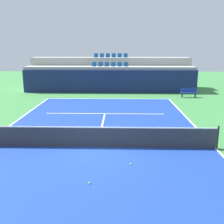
{
  "coord_description": "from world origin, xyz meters",
  "views": [
    {
      "loc": [
        1.02,
        -11.66,
        4.52
      ],
      "look_at": [
        0.63,
        2.0,
        1.2
      ],
      "focal_mm": 42.84,
      "sensor_mm": 36.0,
      "label": 1
    }
  ],
  "objects_px": {
    "player_bench": "(189,92)",
    "tennis_ball_2": "(90,183)",
    "tennis_ball_1": "(131,164)",
    "tennis_net": "(97,137)"
  },
  "relations": [
    {
      "from": "player_bench",
      "to": "tennis_ball_2",
      "type": "height_order",
      "value": "player_bench"
    },
    {
      "from": "tennis_ball_1",
      "to": "player_bench",
      "type": "bearing_deg",
      "value": 68.17
    },
    {
      "from": "player_bench",
      "to": "tennis_ball_1",
      "type": "relative_size",
      "value": 22.73
    },
    {
      "from": "tennis_ball_1",
      "to": "tennis_ball_2",
      "type": "height_order",
      "value": "same"
    },
    {
      "from": "tennis_net",
      "to": "tennis_ball_1",
      "type": "distance_m",
      "value": 2.45
    },
    {
      "from": "player_bench",
      "to": "tennis_net",
      "type": "bearing_deg",
      "value": -119.83
    },
    {
      "from": "tennis_ball_2",
      "to": "tennis_ball_1",
      "type": "bearing_deg",
      "value": 46.96
    },
    {
      "from": "tennis_ball_1",
      "to": "tennis_ball_2",
      "type": "distance_m",
      "value": 2.13
    },
    {
      "from": "player_bench",
      "to": "tennis_ball_2",
      "type": "relative_size",
      "value": 22.73
    },
    {
      "from": "tennis_net",
      "to": "tennis_ball_1",
      "type": "relative_size",
      "value": 167.88
    }
  ]
}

